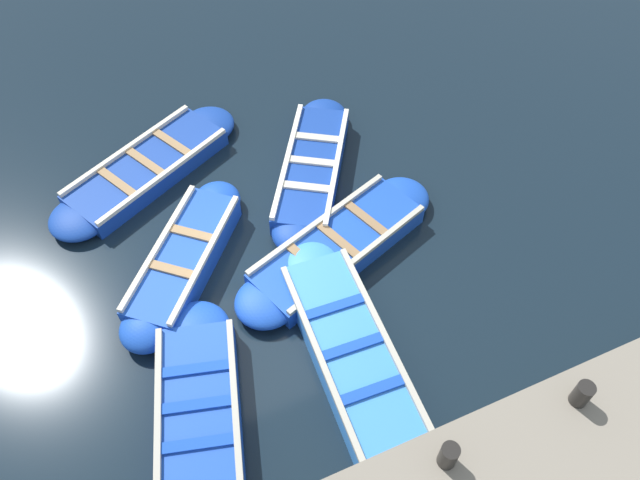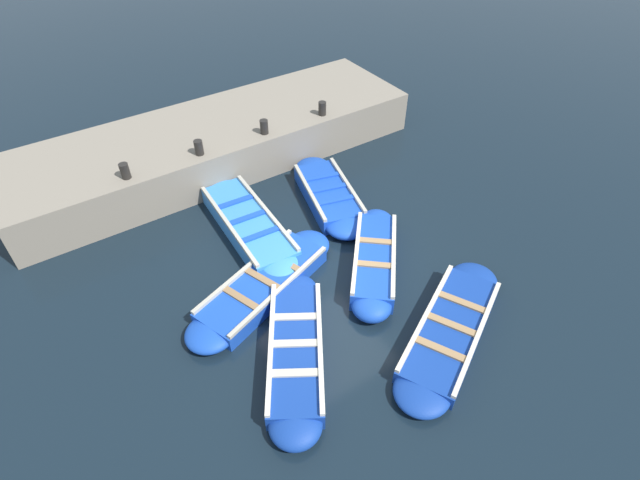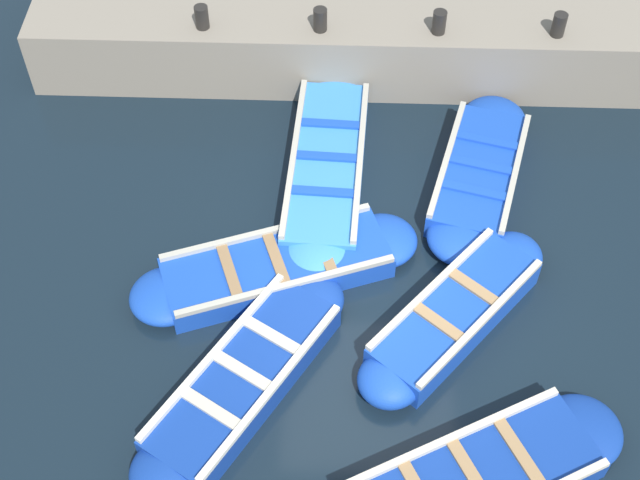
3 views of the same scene
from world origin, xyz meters
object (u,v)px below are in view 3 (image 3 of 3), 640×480
(bollard_mid_north, at_px, (320,20))
(bollard_south, at_px, (559,25))
(boat_stern_in, at_px, (327,167))
(boat_tucked, at_px, (479,175))
(bollard_north, at_px, (202,17))
(boat_end_of_row, at_px, (455,315))
(boat_outer_left, at_px, (244,380))
(bollard_mid_south, at_px, (439,22))
(boat_drifting, at_px, (277,267))

(bollard_mid_north, bearing_deg, bollard_south, 90.00)
(boat_stern_in, xyz_separation_m, boat_tucked, (0.05, 2.11, -0.02))
(bollard_mid_north, relative_size, bollard_south, 1.00)
(bollard_north, relative_size, bollard_south, 1.00)
(bollard_south, bearing_deg, boat_end_of_row, -20.59)
(boat_tucked, xyz_separation_m, bollard_mid_north, (-1.98, -2.26, 1.06))
(boat_stern_in, bearing_deg, boat_tucked, 88.52)
(boat_outer_left, distance_m, bollard_mid_south, 5.92)
(boat_end_of_row, distance_m, bollard_north, 5.66)
(bollard_north, height_order, bollard_mid_north, same)
(bollard_north, bearing_deg, bollard_south, 90.00)
(boat_end_of_row, bearing_deg, bollard_mid_south, -178.97)
(bollard_mid_south, bearing_deg, bollard_north, -90.00)
(bollard_north, xyz_separation_m, bollard_mid_north, (0.00, 1.70, 0.00))
(boat_outer_left, distance_m, bollard_north, 5.50)
(boat_tucked, bearing_deg, boat_end_of_row, -11.56)
(boat_drifting, bearing_deg, boat_tucked, 122.02)
(boat_stern_in, distance_m, bollard_north, 2.87)
(bollard_mid_north, bearing_deg, boat_end_of_row, 22.37)
(boat_outer_left, distance_m, bollard_south, 6.79)
(boat_drifting, bearing_deg, boat_stern_in, 161.40)
(boat_drifting, height_order, bollard_north, bollard_north)
(boat_outer_left, relative_size, bollard_south, 9.92)
(boat_outer_left, relative_size, boat_drifting, 0.90)
(boat_end_of_row, relative_size, bollard_mid_south, 8.39)
(boat_stern_in, xyz_separation_m, boat_end_of_row, (2.41, 1.62, -0.00))
(boat_outer_left, relative_size, boat_end_of_row, 1.18)
(boat_stern_in, relative_size, bollard_south, 11.55)
(boat_tucked, relative_size, bollard_mid_south, 9.73)
(boat_end_of_row, bearing_deg, boat_tucked, 168.44)
(boat_stern_in, distance_m, boat_tucked, 2.11)
(boat_stern_in, bearing_deg, boat_outer_left, -14.22)
(boat_outer_left, distance_m, bollard_mid_north, 5.46)
(boat_drifting, bearing_deg, bollard_mid_south, 149.78)
(boat_stern_in, bearing_deg, bollard_north, -135.90)
(boat_drifting, distance_m, bollard_south, 5.41)
(boat_drifting, distance_m, boat_stern_in, 1.83)
(bollard_south, bearing_deg, boat_stern_in, -59.41)
(boat_drifting, height_order, boat_tucked, boat_tucked)
(boat_drifting, xyz_separation_m, boat_stern_in, (-1.74, 0.58, 0.04))
(boat_end_of_row, bearing_deg, bollard_mid_north, -157.63)
(boat_stern_in, relative_size, bollard_mid_south, 11.55)
(bollard_north, xyz_separation_m, bollard_mid_south, (0.00, 3.41, 0.00))
(boat_tucked, height_order, bollard_north, bollard_north)
(bollard_south, bearing_deg, bollard_mid_north, -90.00)
(boat_outer_left, height_order, bollard_south, bollard_south)
(boat_outer_left, distance_m, boat_stern_in, 3.49)
(boat_tucked, bearing_deg, bollard_mid_south, -164.20)
(boat_end_of_row, relative_size, boat_tucked, 0.86)
(boat_stern_in, bearing_deg, bollard_mid_north, -175.31)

